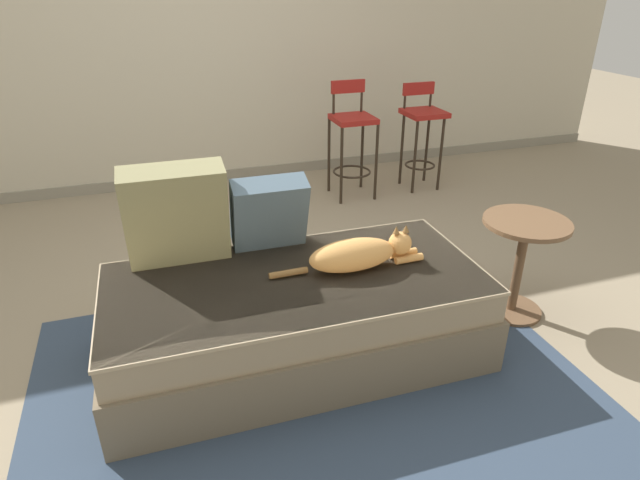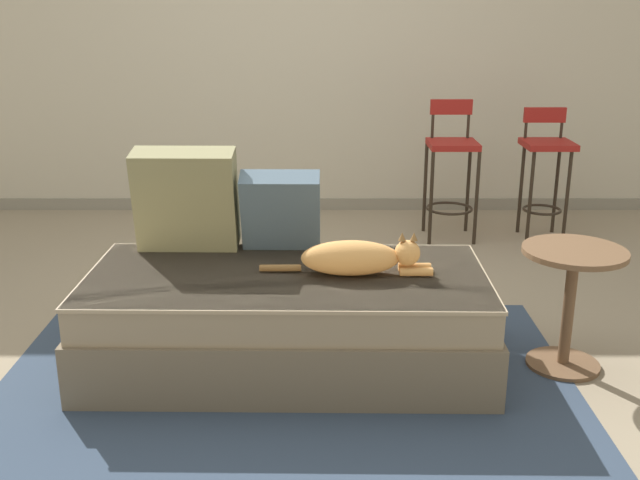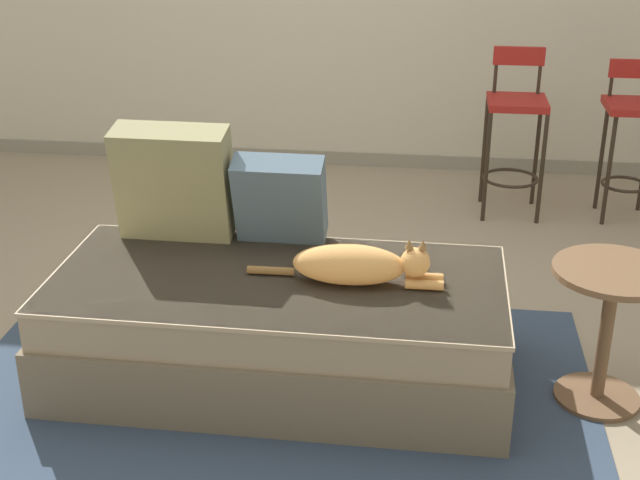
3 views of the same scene
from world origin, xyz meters
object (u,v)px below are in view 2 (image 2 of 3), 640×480
cat (356,258)px  bar_stool_by_doorway (544,160)px  side_table (569,291)px  bar_stool_near_window (450,163)px  throw_pillow_corner (184,200)px  throw_pillow_middle (279,210)px  couch (286,319)px

cat → bar_stool_by_doorway: 2.33m
cat → side_table: (0.92, -0.01, -0.15)m
bar_stool_by_doorway → bar_stool_near_window: bearing=-179.9°
bar_stool_by_doorway → throw_pillow_corner: bearing=-143.6°
throw_pillow_corner → side_table: 1.76m
side_table → bar_stool_by_doorway: bearing=77.4°
throw_pillow_middle → bar_stool_near_window: size_ratio=0.42×
throw_pillow_corner → throw_pillow_middle: 0.44m
side_table → bar_stool_near_window: bearing=96.0°
bar_stool_near_window → bar_stool_by_doorway: (0.63, 0.00, 0.01)m
couch → bar_stool_near_window: size_ratio=1.90×
throw_pillow_corner → side_table: bearing=-11.5°
throw_pillow_middle → side_table: throw_pillow_middle is taller
couch → side_table: 1.23m
couch → cat: size_ratio=2.37×
bar_stool_near_window → bar_stool_by_doorway: bearing=0.1°
throw_pillow_corner → side_table: (1.70, -0.34, -0.32)m
cat → couch: bearing=178.4°
throw_pillow_corner → cat: bearing=-23.3°
throw_pillow_corner → side_table: throw_pillow_corner is taller
bar_stool_near_window → bar_stool_by_doorway: bar_stool_near_window is taller
throw_pillow_corner → bar_stool_by_doorway: 2.65m
couch → bar_stool_by_doorway: (1.65, 1.90, 0.31)m
throw_pillow_middle → cat: bearing=-44.0°
throw_pillow_middle → bar_stool_by_doorway: size_ratio=0.44×
side_table → couch: bearing=179.2°
bar_stool_near_window → cat: bearing=-110.7°
throw_pillow_corner → throw_pillow_middle: size_ratio=1.26×
throw_pillow_middle → cat: throw_pillow_middle is taller
throw_pillow_corner → throw_pillow_middle: throw_pillow_corner is taller
couch → bar_stool_by_doorway: bearing=49.0°
side_table → throw_pillow_middle: bearing=165.0°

